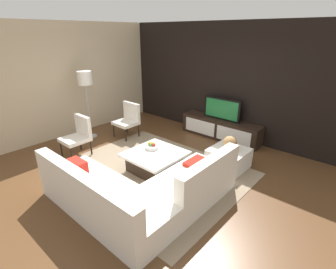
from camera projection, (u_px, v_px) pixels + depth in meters
ground_plane at (155, 174)px, 4.93m from camera, size 14.00×14.00×0.00m
feature_wall_back at (230, 82)px, 6.28m from camera, size 6.40×0.12×2.80m
side_wall_left at (70, 80)px, 6.50m from camera, size 0.12×5.20×2.80m
area_rug at (152, 172)px, 4.99m from camera, size 3.43×2.79×0.01m
media_console at (220, 129)px, 6.50m from camera, size 2.09×0.46×0.50m
television at (222, 109)px, 6.30m from camera, size 0.99×0.06×0.54m
sectional_couch at (139, 192)px, 3.90m from camera, size 2.34×2.32×0.81m
coffee_table at (155, 161)px, 4.98m from camera, size 1.01×1.03×0.38m
accent_chair_near at (78, 134)px, 5.55m from camera, size 0.52×0.54×0.87m
floor_lamp at (85, 82)px, 6.13m from camera, size 0.34×0.34×1.68m
ottoman at (228, 158)px, 5.09m from camera, size 0.70×0.70×0.40m
fruit_bowl at (152, 146)px, 5.08m from camera, size 0.28×0.28×0.14m
accent_chair_far at (128, 118)px, 6.54m from camera, size 0.56×0.51×0.87m
decorative_ball at (230, 143)px, 4.96m from camera, size 0.28×0.28×0.28m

